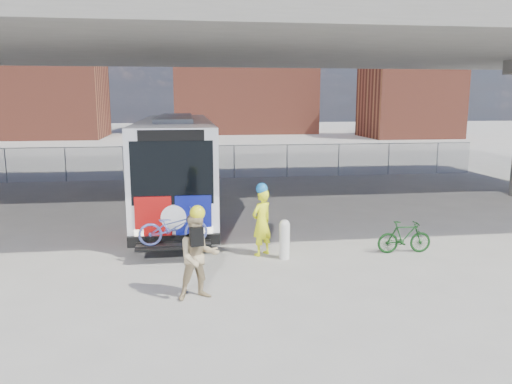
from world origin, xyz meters
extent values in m
plane|color=#9E9991|center=(0.00, 0.00, 0.00)|extent=(160.00, 160.00, 0.00)
cube|color=silver|center=(-2.00, 4.21, 1.95)|extent=(2.55, 12.00, 3.20)
cube|color=black|center=(-2.00, 4.71, 2.59)|extent=(2.61, 11.00, 1.28)
cube|color=black|center=(-2.00, -1.74, 2.33)|extent=(2.24, 0.12, 1.76)
cube|color=black|center=(-2.00, -1.74, 3.36)|extent=(1.78, 0.12, 0.30)
cube|color=black|center=(-2.00, -1.84, 0.45)|extent=(2.55, 0.20, 0.30)
cube|color=#960C0B|center=(-2.55, -1.81, 1.10)|extent=(1.00, 0.08, 1.20)
cube|color=navy|center=(-1.45, -1.81, 1.10)|extent=(1.00, 0.08, 1.20)
cylinder|color=silver|center=(-2.00, -1.83, 1.10)|extent=(0.70, 0.06, 0.70)
cube|color=gray|center=(-2.00, 4.21, 3.62)|extent=(1.28, 7.20, 0.14)
cube|color=black|center=(-2.00, -2.34, 0.45)|extent=(2.00, 0.70, 0.06)
cylinder|color=black|center=(-3.15, -0.19, 0.50)|extent=(0.30, 1.00, 1.00)
cylinder|color=black|center=(-0.85, -0.19, 0.50)|extent=(0.30, 1.00, 1.00)
cylinder|color=black|center=(-3.15, 8.41, 0.50)|extent=(0.30, 1.00, 1.00)
cylinder|color=black|center=(-0.85, 8.41, 0.50)|extent=(0.30, 1.00, 1.00)
cube|color=#960C0B|center=(-3.30, 0.41, 1.30)|extent=(0.06, 2.60, 1.70)
cube|color=navy|center=(-3.30, 2.01, 1.30)|extent=(0.06, 1.40, 1.70)
cube|color=#960C0B|center=(-0.70, 0.41, 1.30)|extent=(0.06, 2.60, 1.70)
cube|color=navy|center=(-0.70, 2.01, 1.30)|extent=(0.06, 1.40, 1.70)
imported|color=#47549C|center=(-2.00, -2.34, 0.96)|extent=(1.90, 0.86, 0.96)
cube|color=#605E59|center=(0.00, 4.00, 6.75)|extent=(40.00, 16.00, 1.50)
cube|color=#605E59|center=(0.00, 4.00, 7.55)|extent=(40.00, 0.60, 0.80)
cylinder|color=gray|center=(-8.00, 12.00, 0.90)|extent=(0.06, 0.06, 1.80)
cylinder|color=gray|center=(-4.00, 12.00, 0.90)|extent=(0.06, 0.06, 1.80)
cylinder|color=gray|center=(0.00, 12.00, 0.90)|extent=(0.06, 0.06, 1.80)
cylinder|color=gray|center=(4.00, 12.00, 0.90)|extent=(0.06, 0.06, 1.80)
cylinder|color=gray|center=(8.00, 12.00, 0.90)|extent=(0.06, 0.06, 1.80)
cylinder|color=gray|center=(12.00, 12.00, 0.90)|extent=(0.06, 0.06, 1.80)
plane|color=gray|center=(0.00, 12.00, 0.90)|extent=(30.00, 0.00, 30.00)
cube|color=gray|center=(0.00, 12.00, 1.82)|extent=(30.00, 0.05, 0.04)
cube|color=brown|center=(-18.00, 45.00, 5.00)|extent=(14.00, 10.00, 10.00)
cube|color=brown|center=(6.00, 52.00, 6.00)|extent=(18.00, 12.00, 12.00)
cube|color=brown|center=(24.00, 40.00, 4.00)|extent=(10.00, 8.00, 8.00)
cylinder|color=brown|center=(14.00, 55.00, 12.50)|extent=(2.20, 2.20, 25.00)
cylinder|color=silver|center=(1.00, -2.50, 0.48)|extent=(0.29, 0.29, 0.95)
sphere|color=silver|center=(1.00, -2.50, 0.95)|extent=(0.29, 0.29, 0.29)
imported|color=#F5FF1A|center=(0.43, -2.09, 0.94)|extent=(0.82, 0.77, 1.87)
sphere|color=blue|center=(0.43, -2.09, 1.89)|extent=(0.32, 0.32, 0.32)
imported|color=tan|center=(-1.40, -4.99, 0.95)|extent=(1.06, 0.91, 1.91)
sphere|color=yellow|center=(-1.40, -4.99, 1.93)|extent=(0.33, 0.33, 0.33)
cube|color=black|center=(-1.43, -5.19, 1.46)|extent=(0.31, 0.22, 0.40)
imported|color=#143E15|center=(4.47, -2.47, 0.47)|extent=(1.57, 0.51, 0.93)
camera|label=1|loc=(-1.58, -15.43, 4.31)|focal=35.00mm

